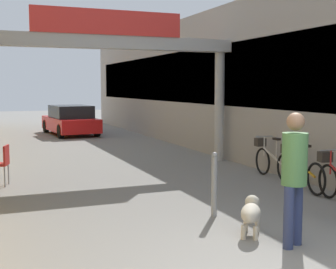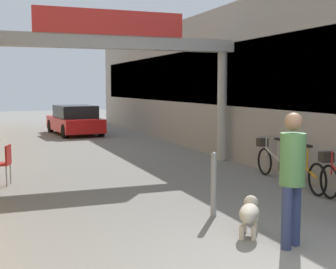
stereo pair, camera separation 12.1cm
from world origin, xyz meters
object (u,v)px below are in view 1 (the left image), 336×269
Objects in this scene: cafe_chair_red_nearer at (2,161)px; bollard_post_metal at (214,184)px; bicycle_orange_third at (300,169)px; parked_car_red at (70,120)px; pedestrian_with_dog at (294,170)px; dog_on_leash at (251,212)px; bicycle_silver_farthest at (271,160)px.

bollard_post_metal is at bearing -50.36° from cafe_chair_red_nearer.
bicycle_orange_third is 13.55m from parked_car_red.
pedestrian_with_dog is 1.85m from bollard_post_metal.
pedestrian_with_dog is 16.25m from parked_car_red.
dog_on_leash is at bearing -90.31° from parked_car_red.
bollard_post_metal is (-0.04, 1.09, 0.22)m from dog_on_leash.
bicycle_silver_farthest reaches higher than dog_on_leash.
bollard_post_metal is at bearing 99.36° from pedestrian_with_dog.
parked_car_red is at bearing 100.65° from bicycle_orange_third.
bicycle_silver_farthest is at bearing 41.54° from bollard_post_metal.
parked_car_red is (-2.50, 13.32, 0.21)m from bicycle_orange_third.
bollard_post_metal is (-2.79, -2.47, 0.11)m from bicycle_silver_farthest.
pedestrian_with_dog is 0.44× the size of parked_car_red.
cafe_chair_red_nearer is at bearing 155.21° from bicycle_orange_third.
cafe_chair_red_nearer is (-3.21, 3.88, -0.01)m from bollard_post_metal.
parked_car_red reaches higher than bollard_post_metal.
parked_car_red is (-0.16, 16.25, -0.41)m from pedestrian_with_dog.
bicycle_orange_third is at bearing -79.35° from parked_car_red.
dog_on_leash is 0.68× the size of bollard_post_metal.
dog_on_leash is at bearing -56.78° from cafe_chair_red_nearer.
cafe_chair_red_nearer is (-5.84, 2.70, 0.10)m from bicycle_orange_third.
dog_on_leash is 5.94m from cafe_chair_red_nearer.
bicycle_orange_third is at bearing 51.35° from pedestrian_with_dog.
bicycle_orange_third is 6.44m from cafe_chair_red_nearer.
bicycle_silver_farthest is (2.75, 3.57, 0.10)m from dog_on_leash.
pedestrian_with_dog reaches higher than dog_on_leash.
cafe_chair_red_nearer is (-3.50, 5.63, -0.51)m from pedestrian_with_dog.
parked_car_red is at bearing 72.54° from cafe_chair_red_nearer.
dog_on_leash is at bearing -138.77° from bicycle_orange_third.
cafe_chair_red_nearer is 11.13m from parked_car_red.
dog_on_leash is 0.18× the size of parked_car_red.
pedestrian_with_dog is 3.80m from bicycle_orange_third.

